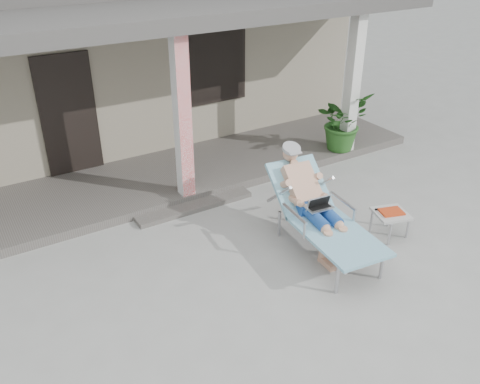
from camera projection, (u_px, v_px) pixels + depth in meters
ground at (257, 266)px, 6.91m from camera, size 60.00×60.00×0.00m
house at (95, 50)px, 11.00m from camera, size 10.40×5.40×3.30m
porch_deck at (166, 177)px, 9.13m from camera, size 10.00×2.00×0.15m
porch_overhang at (155, 21)px, 7.80m from camera, size 10.00×2.30×2.85m
porch_step at (195, 206)px, 8.28m from camera, size 2.00×0.30×0.07m
lounger at (318, 192)px, 6.99m from camera, size 1.01×2.19×1.39m
side_table at (391, 215)px, 7.43m from camera, size 0.59×0.59×0.42m
potted_palm at (342, 121)px, 9.84m from camera, size 1.17×1.07×1.13m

